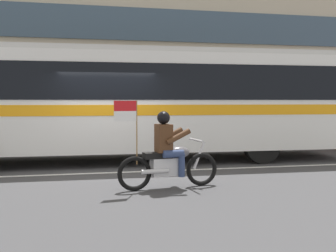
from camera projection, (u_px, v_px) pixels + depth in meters
The scene contains 6 objects.
ground_plane at pixel (108, 169), 10.41m from camera, with size 60.00×60.00×0.00m, color #3D3D3F.
sidewalk_curb at pixel (100, 145), 15.38m from camera, with size 28.00×3.80×0.15m, color #B7B2A8.
lane_center_stripe at pixel (109, 173), 9.82m from camera, with size 26.60×0.14×0.01m, color silver.
transit_bus at pixel (131, 97), 11.61m from camera, with size 13.03×2.87×3.22m.
motorcycle_with_rider at pixel (168, 156), 8.04m from camera, with size 2.18×0.70×1.78m.
fire_hydrant at pixel (236, 134), 15.06m from camera, with size 0.22×0.30×0.75m.
Camera 1 is at (-0.58, -10.42, 1.77)m, focal length 42.65 mm.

